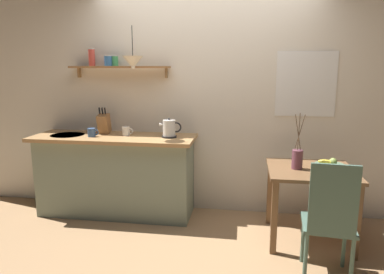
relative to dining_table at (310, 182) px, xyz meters
name	(u,v)px	position (x,y,z in m)	size (l,w,h in m)	color
ground_plane	(198,230)	(-1.10, 0.02, -0.60)	(14.00, 14.00, 0.00)	#A87F56
back_wall	(223,97)	(-0.90, 0.67, 0.75)	(6.80, 0.11, 2.70)	silver
kitchen_counter	(116,174)	(-2.10, 0.34, -0.13)	(1.83, 0.63, 0.93)	gray
wall_shelf	(114,64)	(-2.14, 0.51, 1.12)	(1.16, 0.20, 0.33)	#9E6B3D
dining_table	(310,182)	(0.00, 0.00, 0.00)	(0.81, 0.76, 0.73)	brown
dining_chair_near	(330,218)	(0.03, -0.71, -0.06)	(0.43, 0.44, 0.99)	#4C6B5B
fruit_bowl	(330,166)	(0.16, -0.05, 0.17)	(0.27, 0.27, 0.13)	slate
twig_vase	(297,159)	(-0.14, -0.02, 0.23)	(0.10, 0.10, 0.54)	brown
electric_kettle	(169,129)	(-1.46, 0.33, 0.42)	(0.24, 0.16, 0.22)	black
knife_block	(104,123)	(-2.25, 0.43, 0.45)	(0.12, 0.17, 0.31)	#9E6B3D
coffee_mug_by_sink	(92,132)	(-2.32, 0.24, 0.38)	(0.13, 0.09, 0.09)	#3D5B89
coffee_mug_spare	(126,131)	(-1.96, 0.36, 0.38)	(0.13, 0.09, 0.10)	white
pendant_lamp	(133,62)	(-1.82, 0.25, 1.14)	(0.22, 0.22, 0.44)	black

